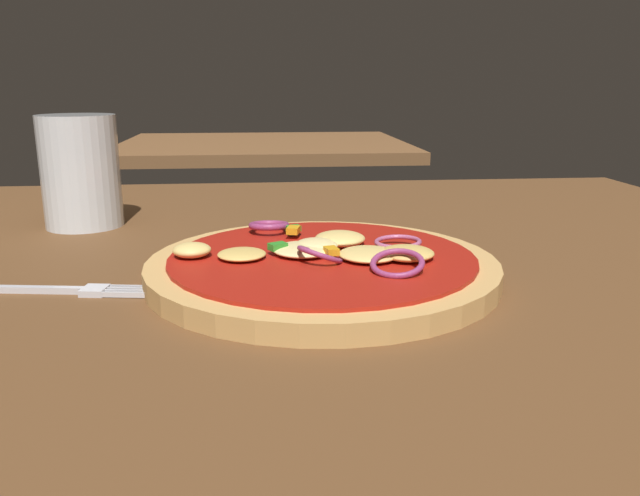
% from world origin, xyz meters
% --- Properties ---
extents(dining_table, '(1.10, 0.98, 0.03)m').
position_xyz_m(dining_table, '(0.00, 0.00, 0.01)').
color(dining_table, brown).
rests_on(dining_table, ground).
extents(pizza, '(0.28, 0.28, 0.03)m').
position_xyz_m(pizza, '(0.03, -0.01, 0.04)').
color(pizza, tan).
rests_on(pizza, dining_table).
extents(fork, '(0.19, 0.04, 0.01)m').
position_xyz_m(fork, '(-0.19, -0.03, 0.03)').
color(fork, silver).
rests_on(fork, dining_table).
extents(beer_glass, '(0.08, 0.08, 0.12)m').
position_xyz_m(beer_glass, '(-0.22, 0.20, 0.08)').
color(beer_glass, silver).
rests_on(beer_glass, dining_table).
extents(background_table, '(0.74, 0.61, 0.03)m').
position_xyz_m(background_table, '(-0.01, 1.19, 0.01)').
color(background_table, brown).
rests_on(background_table, ground).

